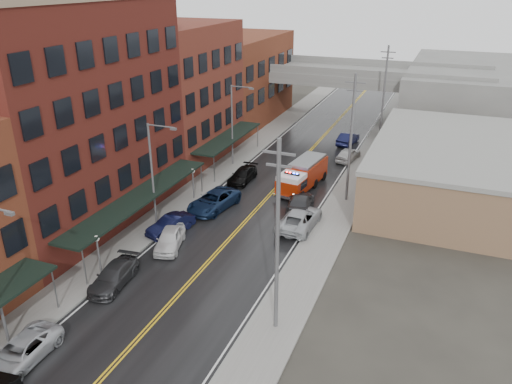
% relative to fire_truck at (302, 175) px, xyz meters
% --- Properties ---
extents(road, '(11.00, 160.00, 0.02)m').
position_rel_fire_truck_xyz_m(road, '(-2.43, -6.34, -1.49)').
color(road, black).
rests_on(road, ground).
extents(sidewalk_left, '(3.00, 160.00, 0.15)m').
position_rel_fire_truck_xyz_m(sidewalk_left, '(-9.73, -6.34, -1.42)').
color(sidewalk_left, slate).
rests_on(sidewalk_left, ground).
extents(sidewalk_right, '(3.00, 160.00, 0.15)m').
position_rel_fire_truck_xyz_m(sidewalk_right, '(4.87, -6.34, -1.42)').
color(sidewalk_right, slate).
rests_on(sidewalk_right, ground).
extents(curb_left, '(0.30, 160.00, 0.15)m').
position_rel_fire_truck_xyz_m(curb_left, '(-8.08, -6.34, -1.42)').
color(curb_left, gray).
rests_on(curb_left, ground).
extents(curb_right, '(0.30, 160.00, 0.15)m').
position_rel_fire_truck_xyz_m(curb_right, '(3.22, -6.34, -1.42)').
color(curb_right, gray).
rests_on(curb_right, ground).
extents(brick_building_b, '(9.00, 20.00, 18.00)m').
position_rel_fire_truck_xyz_m(brick_building_b, '(-15.73, -13.34, 7.50)').
color(brick_building_b, '#4E1B14').
rests_on(brick_building_b, ground).
extents(brick_building_c, '(9.00, 15.00, 15.00)m').
position_rel_fire_truck_xyz_m(brick_building_c, '(-15.73, 4.16, 6.00)').
color(brick_building_c, maroon).
rests_on(brick_building_c, ground).
extents(brick_building_far, '(9.00, 20.00, 12.00)m').
position_rel_fire_truck_xyz_m(brick_building_far, '(-15.73, 21.66, 4.50)').
color(brick_building_far, brown).
rests_on(brick_building_far, ground).
extents(tan_building, '(14.00, 22.00, 5.00)m').
position_rel_fire_truck_xyz_m(tan_building, '(13.57, 3.66, 1.00)').
color(tan_building, brown).
rests_on(tan_building, ground).
extents(right_far_block, '(18.00, 30.00, 8.00)m').
position_rel_fire_truck_xyz_m(right_far_block, '(15.57, 33.66, 2.50)').
color(right_far_block, slate).
rests_on(right_far_block, ground).
extents(awning_1, '(2.60, 18.00, 3.09)m').
position_rel_fire_truck_xyz_m(awning_1, '(-9.92, -13.34, 1.49)').
color(awning_1, black).
rests_on(awning_1, ground).
extents(awning_2, '(2.60, 13.00, 3.09)m').
position_rel_fire_truck_xyz_m(awning_2, '(-9.92, 4.16, 1.49)').
color(awning_2, black).
rests_on(awning_2, ground).
extents(globe_lamp_1, '(0.44, 0.44, 3.12)m').
position_rel_fire_truck_xyz_m(globe_lamp_1, '(-8.83, -20.34, 0.82)').
color(globe_lamp_1, '#59595B').
rests_on(globe_lamp_1, ground).
extents(globe_lamp_2, '(0.44, 0.44, 3.12)m').
position_rel_fire_truck_xyz_m(globe_lamp_2, '(-8.83, -6.34, 0.82)').
color(globe_lamp_2, '#59595B').
rests_on(globe_lamp_2, ground).
extents(street_lamp_1, '(2.64, 0.22, 9.00)m').
position_rel_fire_truck_xyz_m(street_lamp_1, '(-8.98, -12.34, 3.69)').
color(street_lamp_1, '#59595B').
rests_on(street_lamp_1, ground).
extents(street_lamp_2, '(2.64, 0.22, 9.00)m').
position_rel_fire_truck_xyz_m(street_lamp_2, '(-8.98, 3.66, 3.69)').
color(street_lamp_2, '#59595B').
rests_on(street_lamp_2, ground).
extents(utility_pole_0, '(1.80, 0.24, 12.00)m').
position_rel_fire_truck_xyz_m(utility_pole_0, '(4.77, -21.34, 4.81)').
color(utility_pole_0, '#59595B').
rests_on(utility_pole_0, ground).
extents(utility_pole_1, '(1.80, 0.24, 12.00)m').
position_rel_fire_truck_xyz_m(utility_pole_1, '(4.77, -1.34, 4.81)').
color(utility_pole_1, '#59595B').
rests_on(utility_pole_1, ground).
extents(utility_pole_2, '(1.80, 0.24, 12.00)m').
position_rel_fire_truck_xyz_m(utility_pole_2, '(4.77, 18.66, 4.81)').
color(utility_pole_2, '#59595B').
rests_on(utility_pole_2, ground).
extents(overpass, '(40.00, 10.00, 7.50)m').
position_rel_fire_truck_xyz_m(overpass, '(-2.43, 25.66, 4.49)').
color(overpass, slate).
rests_on(overpass, ground).
extents(fire_truck, '(3.79, 7.81, 2.76)m').
position_rel_fire_truck_xyz_m(fire_truck, '(0.00, 0.00, 0.00)').
color(fire_truck, maroon).
rests_on(fire_truck, ground).
extents(parked_car_left_2, '(2.43, 4.99, 1.37)m').
position_rel_fire_truck_xyz_m(parked_car_left_2, '(-7.29, -29.24, -0.81)').
color(parked_car_left_2, '#B4B7BD').
rests_on(parked_car_left_2, ground).
extents(parked_car_left_3, '(2.51, 5.00, 1.39)m').
position_rel_fire_truck_xyz_m(parked_car_left_3, '(-7.15, -21.07, -0.80)').
color(parked_car_left_3, '#2A2B2D').
rests_on(parked_car_left_3, ground).
extents(parked_car_left_4, '(3.01, 4.80, 1.52)m').
position_rel_fire_truck_xyz_m(parked_car_left_4, '(-6.23, -15.14, -0.73)').
color(parked_car_left_4, silver).
rests_on(parked_car_left_4, ground).
extents(parked_car_left_5, '(2.82, 4.59, 1.43)m').
position_rel_fire_truck_xyz_m(parked_car_left_5, '(-7.43, -12.97, -0.78)').
color(parked_car_left_5, black).
rests_on(parked_car_left_5, ground).
extents(parked_car_left_6, '(3.62, 6.21, 1.62)m').
position_rel_fire_truck_xyz_m(parked_car_left_6, '(-6.11, -7.54, -0.68)').
color(parked_car_left_6, '#112141').
rests_on(parked_car_left_6, ground).
extents(parked_car_left_7, '(1.93, 4.73, 1.37)m').
position_rel_fire_truck_xyz_m(parked_car_left_7, '(-6.27, -0.46, -0.81)').
color(parked_car_left_7, black).
rests_on(parked_car_left_7, ground).
extents(parked_car_right_0, '(2.90, 5.96, 1.63)m').
position_rel_fire_truck_xyz_m(parked_car_right_0, '(2.24, -8.14, -0.68)').
color(parked_car_right_0, '#A7ABAF').
rests_on(parked_car_right_0, ground).
extents(parked_car_right_1, '(3.07, 5.68, 1.56)m').
position_rel_fire_truck_xyz_m(parked_car_right_1, '(1.33, -4.98, -0.71)').
color(parked_car_right_1, '#2A2B2D').
rests_on(parked_car_right_1, ground).
extents(parked_car_right_2, '(2.47, 4.63, 1.50)m').
position_rel_fire_truck_xyz_m(parked_car_right_2, '(2.57, 9.86, -0.75)').
color(parked_car_right_2, '#B2B2B2').
rests_on(parked_car_right_2, ground).
extents(parked_car_right_3, '(2.16, 4.77, 1.52)m').
position_rel_fire_truck_xyz_m(parked_car_right_3, '(1.25, 15.86, -0.74)').
color(parked_car_right_3, black).
rests_on(parked_car_right_3, ground).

